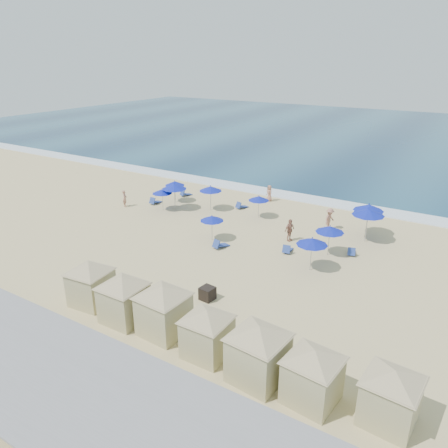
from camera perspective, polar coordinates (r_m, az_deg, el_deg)
The scene contains 32 objects.
ground at distance 30.86m, azimuth -0.66°, elevation -4.20°, with size 160.00×160.00×0.00m, color #CCB981.
ocean at distance 80.96m, azimuth 21.15°, elevation 10.51°, with size 160.00×80.00×0.06m, color #0D2E4B.
surf_line at distance 43.80m, azimuth 10.33°, elevation 3.36°, with size 160.00×2.50×0.08m, color white.
seawall at distance 22.02m, azimuth -20.66°, elevation -15.34°, with size 160.00×6.10×1.22m.
trash_bin at distance 25.57m, azimuth -2.18°, elevation -9.04°, with size 0.77×0.77×0.77m, color black.
cabana_0 at distance 25.72m, azimuth -17.08°, elevation -6.83°, with size 4.36×4.36×2.75m.
cabana_1 at distance 23.71m, azimuth -13.02°, elevation -8.83°, with size 4.49×4.49×2.81m.
cabana_2 at distance 22.31m, azimuth -7.93°, elevation -10.30°, with size 4.67×4.67×2.93m.
cabana_3 at distance 20.74m, azimuth -2.23°, elevation -13.30°, with size 4.25×4.25×2.66m.
cabana_4 at distance 19.36m, azimuth 4.53°, elevation -15.60°, with size 4.71×4.71×2.97m.
cabana_5 at distance 18.73m, azimuth 11.58°, elevation -18.05°, with size 4.30×4.30×2.71m.
cabana_6 at distance 18.66m, azimuth 21.10°, elevation -19.54°, with size 4.23×4.23×2.66m.
umbrella_0 at distance 41.83m, azimuth -6.44°, elevation 5.31°, with size 1.87×1.87×2.13m.
umbrella_1 at distance 39.57m, azimuth -6.52°, elevation 4.91°, with size 2.23×2.23×2.54m.
umbrella_2 at distance 39.64m, azimuth -8.08°, elevation 4.25°, with size 1.82×1.82×2.07m.
umbrella_3 at distance 39.30m, azimuth -1.77°, elevation 4.65°, with size 2.05×2.05×2.34m.
umbrella_4 at distance 32.81m, azimuth -1.59°, elevation 0.75°, with size 1.79×1.79×2.04m.
umbrella_5 at distance 37.55m, azimuth 4.56°, elevation 3.37°, with size 1.79×1.79×2.04m.
umbrella_6 at distance 31.12m, azimuth 13.67°, elevation -0.67°, with size 1.99×1.99×2.27m.
umbrella_7 at distance 35.30m, azimuth 18.38°, elevation 2.06°, with size 2.33×2.33×2.66m.
umbrella_8 at distance 34.09m, azimuth 18.35°, elevation 1.51°, with size 2.41×2.41×2.74m.
umbrella_9 at distance 28.68m, azimuth 11.44°, elevation -2.25°, with size 2.06×2.06×2.35m.
beach_chair_0 at distance 41.97m, azimuth -9.04°, elevation 2.94°, with size 0.59×1.30×0.72m.
beach_chair_1 at distance 43.99m, azimuth -5.10°, elevation 3.98°, with size 0.90×1.35×0.68m.
beach_chair_2 at distance 40.24m, azimuth 2.24°, elevation 2.38°, with size 0.91×1.36×0.69m.
beach_chair_3 at distance 32.03m, azimuth -0.57°, elevation -2.71°, with size 0.92×1.42×0.72m.
beach_chair_4 at distance 31.65m, azimuth 8.28°, elevation -3.28°, with size 0.75×1.31×0.68m.
beach_chair_5 at distance 32.27m, azimuth 16.32°, elevation -3.49°, with size 0.79×1.27×0.65m.
beachgoer_0 at distance 41.58m, azimuth -12.84°, elevation 3.27°, with size 0.57×0.37×1.57m, color #A46F5B.
beachgoer_1 at distance 33.36m, azimuth 8.56°, elevation -0.79°, with size 1.02×0.43×1.75m, color #A46F5B.
beachgoer_2 at distance 36.15m, azimuth 13.62°, elevation 0.64°, with size 1.16×0.66×1.79m, color #A46F5B.
beachgoer_3 at distance 42.34m, azimuth 5.94°, elevation 4.03°, with size 0.77×0.50×1.58m, color #A46F5B.
Camera 1 is at (15.02, -23.44, 13.31)m, focal length 35.00 mm.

